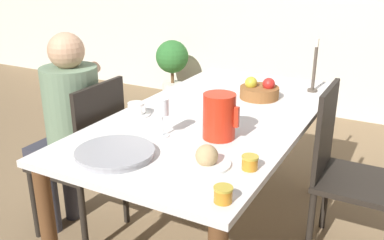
{
  "coord_description": "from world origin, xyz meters",
  "views": [
    {
      "loc": [
        0.9,
        -1.94,
        1.54
      ],
      "look_at": [
        0.0,
        -0.27,
        0.82
      ],
      "focal_mm": 40.0,
      "sensor_mm": 36.0,
      "label": 1
    }
  ],
  "objects_px": {
    "chair_opposite": "(345,170)",
    "teacup_near_person": "(136,110)",
    "red_pitcher": "(219,116)",
    "candlestick_tall": "(314,71)",
    "chair_person_side": "(87,157)",
    "bread_plate": "(207,159)",
    "serving_tray": "(115,153)",
    "fruit_bowl": "(259,91)",
    "person_seated": "(69,120)",
    "jam_jar_red": "(250,162)",
    "wine_glass_water": "(162,109)",
    "potted_plant": "(172,64)",
    "jam_jar_amber": "(223,194)"
  },
  "relations": [
    {
      "from": "red_pitcher",
      "to": "candlestick_tall",
      "type": "xyz_separation_m",
      "value": [
        0.2,
        0.94,
        0.02
      ]
    },
    {
      "from": "wine_glass_water",
      "to": "serving_tray",
      "type": "relative_size",
      "value": 0.55
    },
    {
      "from": "person_seated",
      "to": "potted_plant",
      "type": "relative_size",
      "value": 1.69
    },
    {
      "from": "chair_opposite",
      "to": "fruit_bowl",
      "type": "bearing_deg",
      "value": -104.81
    },
    {
      "from": "serving_tray",
      "to": "potted_plant",
      "type": "relative_size",
      "value": 0.47
    },
    {
      "from": "person_seated",
      "to": "wine_glass_water",
      "type": "xyz_separation_m",
      "value": [
        0.66,
        -0.08,
        0.2
      ]
    },
    {
      "from": "potted_plant",
      "to": "chair_opposite",
      "type": "bearing_deg",
      "value": -40.85
    },
    {
      "from": "jam_jar_amber",
      "to": "chair_person_side",
      "type": "bearing_deg",
      "value": 155.32
    },
    {
      "from": "chair_opposite",
      "to": "person_seated",
      "type": "bearing_deg",
      "value": -69.12
    },
    {
      "from": "wine_glass_water",
      "to": "serving_tray",
      "type": "distance_m",
      "value": 0.31
    },
    {
      "from": "teacup_near_person",
      "to": "potted_plant",
      "type": "height_order",
      "value": "teacup_near_person"
    },
    {
      "from": "wine_glass_water",
      "to": "jam_jar_red",
      "type": "distance_m",
      "value": 0.5
    },
    {
      "from": "serving_tray",
      "to": "chair_person_side",
      "type": "bearing_deg",
      "value": 143.95
    },
    {
      "from": "bread_plate",
      "to": "chair_opposite",
      "type": "bearing_deg",
      "value": 61.68
    },
    {
      "from": "serving_tray",
      "to": "fruit_bowl",
      "type": "bearing_deg",
      "value": 76.59
    },
    {
      "from": "person_seated",
      "to": "teacup_near_person",
      "type": "distance_m",
      "value": 0.41
    },
    {
      "from": "serving_tray",
      "to": "bread_plate",
      "type": "height_order",
      "value": "bread_plate"
    },
    {
      "from": "wine_glass_water",
      "to": "teacup_near_person",
      "type": "xyz_separation_m",
      "value": [
        -0.27,
        0.18,
        -0.11
      ]
    },
    {
      "from": "wine_glass_water",
      "to": "jam_jar_amber",
      "type": "relative_size",
      "value": 2.73
    },
    {
      "from": "teacup_near_person",
      "to": "fruit_bowl",
      "type": "bearing_deg",
      "value": 51.38
    },
    {
      "from": "person_seated",
      "to": "potted_plant",
      "type": "height_order",
      "value": "person_seated"
    },
    {
      "from": "red_pitcher",
      "to": "person_seated",
      "type": "bearing_deg",
      "value": -178.49
    },
    {
      "from": "chair_person_side",
      "to": "wine_glass_water",
      "type": "height_order",
      "value": "wine_glass_water"
    },
    {
      "from": "jam_jar_red",
      "to": "potted_plant",
      "type": "xyz_separation_m",
      "value": [
        -1.92,
        2.63,
        -0.37
      ]
    },
    {
      "from": "person_seated",
      "to": "jam_jar_red",
      "type": "height_order",
      "value": "person_seated"
    },
    {
      "from": "candlestick_tall",
      "to": "potted_plant",
      "type": "bearing_deg",
      "value": 142.18
    },
    {
      "from": "jam_jar_amber",
      "to": "candlestick_tall",
      "type": "relative_size",
      "value": 0.2
    },
    {
      "from": "chair_person_side",
      "to": "bread_plate",
      "type": "xyz_separation_m",
      "value": [
        0.88,
        -0.27,
        0.3
      ]
    },
    {
      "from": "person_seated",
      "to": "jam_jar_amber",
      "type": "bearing_deg",
      "value": -112.39
    },
    {
      "from": "chair_person_side",
      "to": "red_pitcher",
      "type": "distance_m",
      "value": 0.89
    },
    {
      "from": "jam_jar_amber",
      "to": "red_pitcher",
      "type": "bearing_deg",
      "value": 116.52
    },
    {
      "from": "chair_person_side",
      "to": "teacup_near_person",
      "type": "height_order",
      "value": "chair_person_side"
    },
    {
      "from": "chair_person_side",
      "to": "chair_opposite",
      "type": "height_order",
      "value": "same"
    },
    {
      "from": "person_seated",
      "to": "fruit_bowl",
      "type": "relative_size",
      "value": 5.25
    },
    {
      "from": "potted_plant",
      "to": "chair_person_side",
      "type": "bearing_deg",
      "value": -69.93
    },
    {
      "from": "chair_opposite",
      "to": "bread_plate",
      "type": "height_order",
      "value": "chair_opposite"
    },
    {
      "from": "red_pitcher",
      "to": "potted_plant",
      "type": "distance_m",
      "value": 2.97
    },
    {
      "from": "serving_tray",
      "to": "potted_plant",
      "type": "xyz_separation_m",
      "value": [
        -1.4,
        2.78,
        -0.35
      ]
    },
    {
      "from": "red_pitcher",
      "to": "candlestick_tall",
      "type": "bearing_deg",
      "value": 78.05
    },
    {
      "from": "red_pitcher",
      "to": "jam_jar_red",
      "type": "xyz_separation_m",
      "value": [
        0.24,
        -0.23,
        -0.07
      ]
    },
    {
      "from": "chair_person_side",
      "to": "wine_glass_water",
      "type": "bearing_deg",
      "value": -99.63
    },
    {
      "from": "candlestick_tall",
      "to": "bread_plate",
      "type": "bearing_deg",
      "value": -95.71
    },
    {
      "from": "jam_jar_amber",
      "to": "candlestick_tall",
      "type": "height_order",
      "value": "candlestick_tall"
    },
    {
      "from": "chair_person_side",
      "to": "chair_opposite",
      "type": "distance_m",
      "value": 1.41
    },
    {
      "from": "teacup_near_person",
      "to": "jam_jar_amber",
      "type": "relative_size",
      "value": 2.23
    },
    {
      "from": "wine_glass_water",
      "to": "jam_jar_red",
      "type": "relative_size",
      "value": 2.73
    },
    {
      "from": "person_seated",
      "to": "candlestick_tall",
      "type": "distance_m",
      "value": 1.47
    },
    {
      "from": "teacup_near_person",
      "to": "bread_plate",
      "type": "bearing_deg",
      "value": -30.87
    },
    {
      "from": "person_seated",
      "to": "bread_plate",
      "type": "xyz_separation_m",
      "value": [
        0.97,
        -0.25,
        0.09
      ]
    },
    {
      "from": "chair_opposite",
      "to": "teacup_near_person",
      "type": "xyz_separation_m",
      "value": [
        -1.01,
        -0.44,
        0.3
      ]
    }
  ]
}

